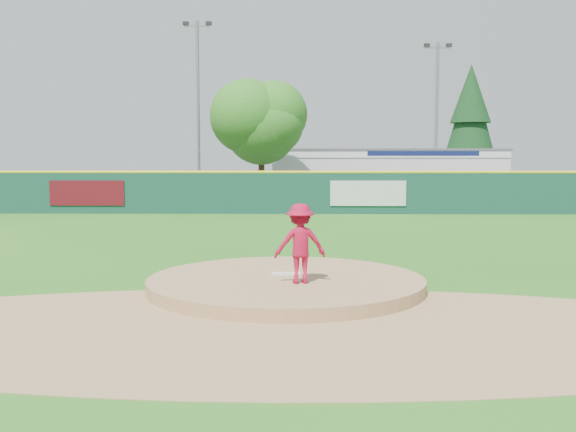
{
  "coord_description": "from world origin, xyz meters",
  "views": [
    {
      "loc": [
        0.28,
        -12.62,
        2.58
      ],
      "look_at": [
        0.0,
        2.0,
        1.3
      ],
      "focal_mm": 40.0,
      "sensor_mm": 36.0,
      "label": 1
    }
  ],
  "objects_px": {
    "playground_slide": "(22,192)",
    "light_pole_right": "(436,114)",
    "pool_building_grp": "(383,173)",
    "deciduous_tree": "(261,126)",
    "van": "(392,194)",
    "pitcher": "(300,243)",
    "light_pole_left": "(198,103)",
    "conifer_tree": "(470,120)"
  },
  "relations": [
    {
      "from": "pool_building_grp",
      "to": "light_pole_left",
      "type": "height_order",
      "value": "light_pole_left"
    },
    {
      "from": "playground_slide",
      "to": "deciduous_tree",
      "type": "bearing_deg",
      "value": 3.27
    },
    {
      "from": "van",
      "to": "conifer_tree",
      "type": "distance_m",
      "value": 16.42
    },
    {
      "from": "deciduous_tree",
      "to": "conifer_tree",
      "type": "relative_size",
      "value": 0.77
    },
    {
      "from": "van",
      "to": "pool_building_grp",
      "type": "distance_m",
      "value": 9.75
    },
    {
      "from": "deciduous_tree",
      "to": "light_pole_right",
      "type": "xyz_separation_m",
      "value": [
        11.0,
        4.0,
        0.99
      ]
    },
    {
      "from": "van",
      "to": "deciduous_tree",
      "type": "bearing_deg",
      "value": 83.37
    },
    {
      "from": "conifer_tree",
      "to": "light_pole_right",
      "type": "distance_m",
      "value": 8.06
    },
    {
      "from": "deciduous_tree",
      "to": "light_pole_left",
      "type": "relative_size",
      "value": 0.67
    },
    {
      "from": "pitcher",
      "to": "pool_building_grp",
      "type": "xyz_separation_m",
      "value": [
        5.72,
        32.59,
        0.66
      ]
    },
    {
      "from": "van",
      "to": "deciduous_tree",
      "type": "relative_size",
      "value": 0.71
    },
    {
      "from": "pool_building_grp",
      "to": "conifer_tree",
      "type": "bearing_deg",
      "value": 29.78
    },
    {
      "from": "light_pole_left",
      "to": "van",
      "type": "bearing_deg",
      "value": -22.53
    },
    {
      "from": "conifer_tree",
      "to": "light_pole_right",
      "type": "bearing_deg",
      "value": -119.74
    },
    {
      "from": "pitcher",
      "to": "pool_building_grp",
      "type": "bearing_deg",
      "value": -110.06
    },
    {
      "from": "pool_building_grp",
      "to": "playground_slide",
      "type": "bearing_deg",
      "value": -160.41
    },
    {
      "from": "pitcher",
      "to": "light_pole_right",
      "type": "bearing_deg",
      "value": -116.53
    },
    {
      "from": "van",
      "to": "light_pole_right",
      "type": "xyz_separation_m",
      "value": [
        3.71,
        6.68,
        4.8
      ]
    },
    {
      "from": "pitcher",
      "to": "van",
      "type": "bearing_deg",
      "value": -112.45
    },
    {
      "from": "playground_slide",
      "to": "pitcher",
      "type": "bearing_deg",
      "value": -56.9
    },
    {
      "from": "pool_building_grp",
      "to": "light_pole_left",
      "type": "distance_m",
      "value": 13.72
    },
    {
      "from": "playground_slide",
      "to": "conifer_tree",
      "type": "distance_m",
      "value": 31.57
    },
    {
      "from": "pitcher",
      "to": "deciduous_tree",
      "type": "xyz_separation_m",
      "value": [
        -2.28,
        25.59,
        3.55
      ]
    },
    {
      "from": "playground_slide",
      "to": "light_pole_left",
      "type": "xyz_separation_m",
      "value": [
        9.89,
        2.79,
        5.34
      ]
    },
    {
      "from": "light_pole_right",
      "to": "light_pole_left",
      "type": "bearing_deg",
      "value": -172.41
    },
    {
      "from": "pool_building_grp",
      "to": "light_pole_left",
      "type": "relative_size",
      "value": 1.38
    },
    {
      "from": "pitcher",
      "to": "light_pole_left",
      "type": "distance_m",
      "value": 28.74
    },
    {
      "from": "playground_slide",
      "to": "conifer_tree",
      "type": "bearing_deg",
      "value": 22.21
    },
    {
      "from": "pitcher",
      "to": "deciduous_tree",
      "type": "relative_size",
      "value": 0.21
    },
    {
      "from": "van",
      "to": "conifer_tree",
      "type": "xyz_separation_m",
      "value": [
        7.71,
        13.68,
        4.8
      ]
    },
    {
      "from": "playground_slide",
      "to": "light_pole_right",
      "type": "relative_size",
      "value": 0.26
    },
    {
      "from": "playground_slide",
      "to": "light_pole_left",
      "type": "height_order",
      "value": "light_pole_left"
    },
    {
      "from": "playground_slide",
      "to": "light_pole_left",
      "type": "relative_size",
      "value": 0.23
    },
    {
      "from": "playground_slide",
      "to": "conifer_tree",
      "type": "xyz_separation_m",
      "value": [
        28.89,
        11.79,
        4.83
      ]
    },
    {
      "from": "deciduous_tree",
      "to": "light_pole_right",
      "type": "bearing_deg",
      "value": 19.98
    },
    {
      "from": "pitcher",
      "to": "playground_slide",
      "type": "xyz_separation_m",
      "value": [
        -16.16,
        24.8,
        -0.29
      ]
    },
    {
      "from": "light_pole_right",
      "to": "conifer_tree",
      "type": "bearing_deg",
      "value": 60.26
    },
    {
      "from": "van",
      "to": "light_pole_left",
      "type": "xyz_separation_m",
      "value": [
        -11.29,
        4.68,
        5.31
      ]
    },
    {
      "from": "van",
      "to": "light_pole_left",
      "type": "distance_m",
      "value": 13.33
    },
    {
      "from": "pool_building_grp",
      "to": "deciduous_tree",
      "type": "height_order",
      "value": "deciduous_tree"
    },
    {
      "from": "pool_building_grp",
      "to": "deciduous_tree",
      "type": "distance_m",
      "value": 11.01
    },
    {
      "from": "pool_building_grp",
      "to": "light_pole_right",
      "type": "distance_m",
      "value": 5.75
    }
  ]
}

